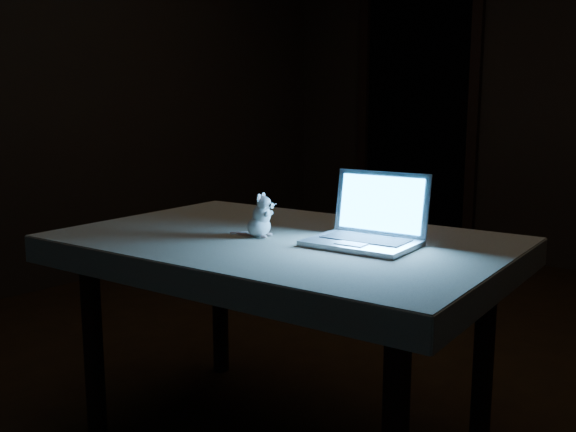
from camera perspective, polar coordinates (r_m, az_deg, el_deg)
The scene contains 8 objects.
floor at distance 2.81m, azimuth 5.71°, elevation -14.22°, with size 5.00×5.00×0.00m, color black.
back_wall at distance 4.85m, azimuth 23.16°, elevation 10.93°, with size 4.50×0.04×2.60m, color black.
left_wall at distance 4.25m, azimuth -20.46°, elevation 11.36°, with size 0.04×5.00×2.60m, color black.
doorway at distance 5.28m, azimuth 11.37°, elevation 8.82°, with size 1.06×0.36×2.13m, color black, non-canonical shape.
table at distance 2.19m, azimuth -0.40°, elevation -11.16°, with size 1.33×0.86×0.71m, color black, non-canonical shape.
tablecloth at distance 2.08m, azimuth -1.78°, elevation -3.10°, with size 1.42×0.94×0.09m, color beige, non-canonical shape.
laptop at distance 1.94m, azimuth 6.59°, elevation 0.48°, with size 0.32×0.28×0.22m, color #B7B7BC, non-canonical shape.
plush_mouse at distance 2.07m, azimuth -2.62°, elevation 0.06°, with size 0.10×0.10×0.14m, color silver, non-canonical shape.
Camera 1 is at (1.43, -2.13, 1.14)m, focal length 40.00 mm.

